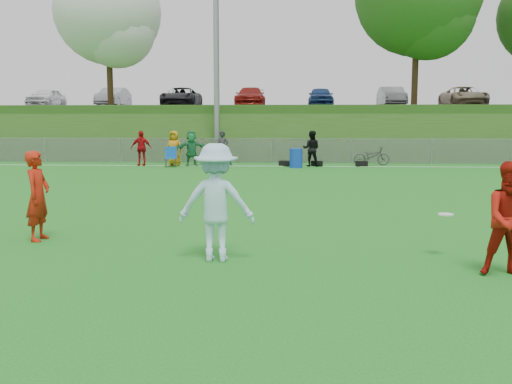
# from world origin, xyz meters

# --- Properties ---
(ground) EXTENTS (120.00, 120.00, 0.00)m
(ground) POSITION_xyz_m (0.00, 0.00, 0.00)
(ground) COLOR #1B6916
(ground) RESTS_ON ground
(sideline_far) EXTENTS (60.00, 0.10, 0.01)m
(sideline_far) POSITION_xyz_m (0.00, 18.00, 0.01)
(sideline_far) COLOR white
(sideline_far) RESTS_ON ground
(fence) EXTENTS (58.00, 0.06, 1.30)m
(fence) POSITION_xyz_m (0.00, 20.00, 0.65)
(fence) COLOR gray
(fence) RESTS_ON ground
(light_pole) EXTENTS (1.20, 0.40, 12.15)m
(light_pole) POSITION_xyz_m (-3.00, 20.80, 6.71)
(light_pole) COLOR gray
(light_pole) RESTS_ON ground
(berm) EXTENTS (120.00, 18.00, 3.00)m
(berm) POSITION_xyz_m (0.00, 31.00, 1.50)
(berm) COLOR #244814
(berm) RESTS_ON ground
(parking_lot) EXTENTS (120.00, 12.00, 0.10)m
(parking_lot) POSITION_xyz_m (0.00, 33.00, 3.05)
(parking_lot) COLOR black
(parking_lot) RESTS_ON berm
(tree_white_flowering) EXTENTS (6.30, 6.30, 8.78)m
(tree_white_flowering) POSITION_xyz_m (-9.84, 24.92, 8.32)
(tree_white_flowering) COLOR black
(tree_white_flowering) RESTS_ON berm
(car_row) EXTENTS (32.04, 5.18, 1.44)m
(car_row) POSITION_xyz_m (-1.17, 32.00, 3.82)
(car_row) COLOR white
(car_row) RESTS_ON parking_lot
(spectator_row) EXTENTS (9.19, 1.00, 1.69)m
(spectator_row) POSITION_xyz_m (-3.05, 18.00, 0.85)
(spectator_row) COLOR #B40C11
(spectator_row) RESTS_ON ground
(gear_bags) EXTENTS (7.30, 0.57, 0.26)m
(gear_bags) POSITION_xyz_m (1.16, 18.10, 0.13)
(gear_bags) COLOR black
(gear_bags) RESTS_ON ground
(player_red_left) EXTENTS (0.41, 0.61, 1.65)m
(player_red_left) POSITION_xyz_m (-3.75, 0.80, 0.83)
(player_red_left) COLOR #B41D0C
(player_red_left) RESTS_ON ground
(player_red_center) EXTENTS (0.86, 0.70, 1.64)m
(player_red_center) POSITION_xyz_m (3.98, -1.18, 0.82)
(player_red_center) COLOR #A6150B
(player_red_center) RESTS_ON ground
(player_blue) EXTENTS (1.20, 0.69, 1.85)m
(player_blue) POSITION_xyz_m (-0.29, -0.51, 0.92)
(player_blue) COLOR #AFDBF3
(player_blue) RESTS_ON ground
(frisbee) EXTENTS (0.25, 0.25, 0.02)m
(frisbee) POSITION_xyz_m (3.37, -0.07, 0.70)
(frisbee) COLOR white
(frisbee) RESTS_ON ground
(recycling_bin) EXTENTS (0.63, 0.63, 0.89)m
(recycling_bin) POSITION_xyz_m (1.14, 17.20, 0.45)
(recycling_bin) COLOR #103AB5
(recycling_bin) RESTS_ON ground
(camp_chair) EXTENTS (0.60, 0.61, 0.96)m
(camp_chair) POSITION_xyz_m (-4.74, 17.22, 0.28)
(camp_chair) COLOR #1055AD
(camp_chair) RESTS_ON ground
(bicycle) EXTENTS (1.79, 0.76, 0.92)m
(bicycle) POSITION_xyz_m (4.84, 18.79, 0.46)
(bicycle) COLOR #333335
(bicycle) RESTS_ON ground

